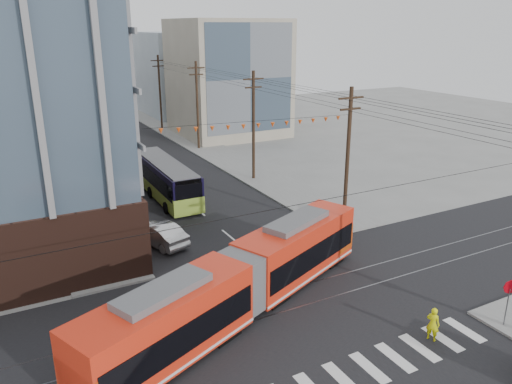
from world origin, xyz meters
The scene contains 12 objects.
ground centered at (0.00, 0.00, 0.00)m, with size 160.00×160.00×0.00m, color slate.
bg_bldg_ne_near centered at (16.00, 48.00, 8.00)m, with size 14.00×14.00×16.00m, color gray.
bg_bldg_ne_far centered at (18.00, 68.00, 7.00)m, with size 16.00×16.00×14.00m, color #8C99A5.
utility_pole_far centered at (8.50, 56.00, 5.50)m, with size 0.30×0.30×11.00m, color black.
streetcar centered at (-4.05, 3.92, 1.94)m, with size 20.18×2.84×3.89m, color red, non-canonical shape.
city_bus centered at (-1.29, 24.87, 1.77)m, with size 2.70×12.46×3.53m, color black, non-canonical shape.
parked_car_silver centered at (-5.10, 14.99, 0.84)m, with size 1.77×5.08×1.67m, color #BCBCBC.
parked_car_white centered at (-6.02, 18.13, 0.65)m, with size 1.83×4.51×1.31m, color silver.
parked_car_grey centered at (-5.48, 25.96, 0.59)m, with size 1.94×4.22×1.17m, color #495055.
pedestrian centered at (3.42, -2.77, 0.92)m, with size 0.67×0.44×1.83m, color #E0E40B.
stop_sign centered at (7.67, -3.76, 1.30)m, with size 0.79×0.79×2.60m, color #AC000B, non-canonical shape.
jersey_barrier centered at (8.30, 13.69, 0.37)m, with size 0.84×3.72×0.74m, color slate.
Camera 1 is at (-14.67, -17.60, 15.20)m, focal length 35.00 mm.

